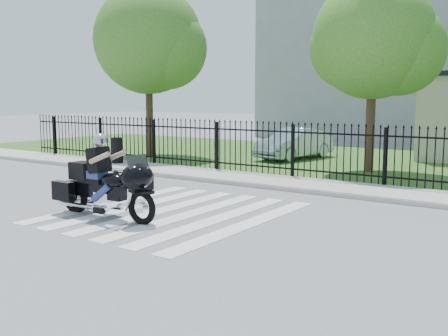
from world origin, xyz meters
The scene contains 12 objects.
ground centered at (0.00, 0.00, 0.00)m, with size 120.00×120.00×0.00m, color slate.
crosswalk centered at (0.00, 0.00, 0.01)m, with size 5.00×5.50×0.01m, color silver, non-canonical shape.
sidewalk centered at (0.00, 5.00, 0.06)m, with size 40.00×2.00×0.12m, color #ADAAA3.
curb centered at (0.00, 4.00, 0.06)m, with size 40.00×0.12×0.12m, color #ADAAA3.
grass_strip centered at (0.00, 12.00, 0.01)m, with size 40.00×12.00×0.02m, color #28511B.
iron_fence centered at (0.00, 6.00, 0.90)m, with size 26.00×0.04×1.80m.
tree_left centered at (-8.50, 8.50, 5.17)m, with size 4.80×4.80×7.58m.
tree_mid centered at (1.50, 9.00, 4.67)m, with size 4.20×4.20×6.78m.
building_tall centered at (-3.00, 26.00, 6.00)m, with size 15.00×10.00×12.00m, color #96989E.
motorcycle_rider centered at (-1.01, -1.21, 0.79)m, with size 2.90×0.85×1.92m.
parked_car centered at (-2.49, 11.07, 0.68)m, with size 1.40×4.02×1.32m, color #96ADBD.
litter_bin centered at (-7.18, 5.18, 0.61)m, with size 0.44×0.44×0.98m, color black.
Camera 1 is at (7.71, -9.16, 2.68)m, focal length 42.00 mm.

